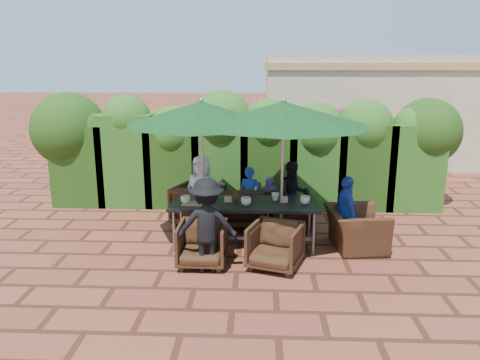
{
  "coord_description": "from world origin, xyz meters",
  "views": [
    {
      "loc": [
        0.33,
        -7.46,
        3.01
      ],
      "look_at": [
        -0.02,
        0.4,
        1.02
      ],
      "focal_mm": 35.0,
      "sensor_mm": 36.0,
      "label": 1
    }
  ],
  "objects_px": {
    "chair_far_mid": "(240,204)",
    "chair_near_right": "(275,244)",
    "dining_table": "(244,206)",
    "umbrella_left": "(201,113)",
    "chair_end_right": "(356,222)",
    "umbrella_right": "(283,114)",
    "chair_near_left": "(202,242)",
    "chair_far_right": "(291,208)",
    "chair_far_left": "(198,203)"
  },
  "relations": [
    {
      "from": "umbrella_right",
      "to": "chair_far_left",
      "type": "height_order",
      "value": "umbrella_right"
    },
    {
      "from": "chair_far_mid",
      "to": "chair_near_right",
      "type": "bearing_deg",
      "value": 104.46
    },
    {
      "from": "chair_near_left",
      "to": "chair_near_right",
      "type": "height_order",
      "value": "chair_near_right"
    },
    {
      "from": "umbrella_right",
      "to": "chair_near_left",
      "type": "distance_m",
      "value": 2.38
    },
    {
      "from": "chair_near_right",
      "to": "chair_far_mid",
      "type": "bearing_deg",
      "value": 127.04
    },
    {
      "from": "umbrella_left",
      "to": "chair_far_mid",
      "type": "height_order",
      "value": "umbrella_left"
    },
    {
      "from": "dining_table",
      "to": "chair_far_mid",
      "type": "bearing_deg",
      "value": 96.69
    },
    {
      "from": "chair_far_right",
      "to": "chair_near_right",
      "type": "xyz_separation_m",
      "value": [
        -0.34,
        -1.76,
        -0.0
      ]
    },
    {
      "from": "chair_far_mid",
      "to": "umbrella_left",
      "type": "bearing_deg",
      "value": 54.69
    },
    {
      "from": "chair_end_right",
      "to": "umbrella_right",
      "type": "bearing_deg",
      "value": 80.71
    },
    {
      "from": "umbrella_left",
      "to": "chair_far_left",
      "type": "height_order",
      "value": "umbrella_left"
    },
    {
      "from": "chair_far_mid",
      "to": "chair_near_right",
      "type": "distance_m",
      "value": 1.97
    },
    {
      "from": "dining_table",
      "to": "chair_far_left",
      "type": "bearing_deg",
      "value": 132.54
    },
    {
      "from": "umbrella_right",
      "to": "chair_near_right",
      "type": "bearing_deg",
      "value": -97.7
    },
    {
      "from": "chair_near_left",
      "to": "chair_end_right",
      "type": "xyz_separation_m",
      "value": [
        2.46,
        0.79,
        0.07
      ]
    },
    {
      "from": "chair_near_left",
      "to": "chair_near_right",
      "type": "xyz_separation_m",
      "value": [
        1.1,
        -0.04,
        0.01
      ]
    },
    {
      "from": "dining_table",
      "to": "chair_near_right",
      "type": "height_order",
      "value": "chair_near_right"
    },
    {
      "from": "dining_table",
      "to": "umbrella_left",
      "type": "distance_m",
      "value": 1.69
    },
    {
      "from": "umbrella_right",
      "to": "chair_far_right",
      "type": "distance_m",
      "value": 2.04
    },
    {
      "from": "dining_table",
      "to": "chair_near_right",
      "type": "relative_size",
      "value": 3.25
    },
    {
      "from": "dining_table",
      "to": "umbrella_left",
      "type": "relative_size",
      "value": 0.99
    },
    {
      "from": "chair_near_right",
      "to": "chair_end_right",
      "type": "height_order",
      "value": "chair_end_right"
    },
    {
      "from": "chair_far_left",
      "to": "chair_end_right",
      "type": "distance_m",
      "value": 2.94
    },
    {
      "from": "chair_far_left",
      "to": "chair_far_right",
      "type": "relative_size",
      "value": 1.12
    },
    {
      "from": "chair_near_left",
      "to": "chair_near_right",
      "type": "bearing_deg",
      "value": -0.92
    },
    {
      "from": "dining_table",
      "to": "chair_far_left",
      "type": "relative_size",
      "value": 2.87
    },
    {
      "from": "chair_far_mid",
      "to": "chair_far_right",
      "type": "distance_m",
      "value": 0.96
    },
    {
      "from": "chair_far_left",
      "to": "chair_far_mid",
      "type": "xyz_separation_m",
      "value": [
        0.79,
        0.0,
        -0.01
      ]
    },
    {
      "from": "chair_near_left",
      "to": "dining_table",
      "type": "bearing_deg",
      "value": 55.26
    },
    {
      "from": "chair_end_right",
      "to": "chair_near_left",
      "type": "bearing_deg",
      "value": 101.78
    },
    {
      "from": "umbrella_left",
      "to": "chair_near_right",
      "type": "xyz_separation_m",
      "value": [
        1.19,
        -0.93,
        -1.84
      ]
    },
    {
      "from": "chair_near_right",
      "to": "chair_end_right",
      "type": "relative_size",
      "value": 0.74
    },
    {
      "from": "umbrella_left",
      "to": "chair_far_left",
      "type": "bearing_deg",
      "value": 102.77
    },
    {
      "from": "dining_table",
      "to": "chair_end_right",
      "type": "xyz_separation_m",
      "value": [
        1.85,
        -0.05,
        -0.23
      ]
    },
    {
      "from": "dining_table",
      "to": "chair_near_left",
      "type": "distance_m",
      "value": 1.08
    },
    {
      "from": "umbrella_right",
      "to": "chair_far_mid",
      "type": "bearing_deg",
      "value": 127.0
    },
    {
      "from": "umbrella_left",
      "to": "chair_near_left",
      "type": "height_order",
      "value": "umbrella_left"
    },
    {
      "from": "chair_far_right",
      "to": "chair_near_left",
      "type": "bearing_deg",
      "value": 43.27
    },
    {
      "from": "chair_far_right",
      "to": "chair_end_right",
      "type": "distance_m",
      "value": 1.37
    },
    {
      "from": "umbrella_right",
      "to": "chair_far_right",
      "type": "height_order",
      "value": "umbrella_right"
    },
    {
      "from": "chair_near_left",
      "to": "chair_end_right",
      "type": "distance_m",
      "value": 2.58
    },
    {
      "from": "umbrella_left",
      "to": "umbrella_right",
      "type": "height_order",
      "value": "same"
    },
    {
      "from": "umbrella_right",
      "to": "chair_far_left",
      "type": "distance_m",
      "value": 2.54
    },
    {
      "from": "chair_far_right",
      "to": "chair_end_right",
      "type": "relative_size",
      "value": 0.75
    },
    {
      "from": "chair_far_mid",
      "to": "chair_end_right",
      "type": "distance_m",
      "value": 2.23
    },
    {
      "from": "umbrella_right",
      "to": "chair_far_left",
      "type": "bearing_deg",
      "value": 147.51
    },
    {
      "from": "dining_table",
      "to": "umbrella_right",
      "type": "bearing_deg",
      "value": 1.5
    },
    {
      "from": "umbrella_right",
      "to": "chair_far_right",
      "type": "bearing_deg",
      "value": 75.41
    },
    {
      "from": "umbrella_left",
      "to": "chair_end_right",
      "type": "relative_size",
      "value": 2.44
    },
    {
      "from": "chair_far_right",
      "to": "chair_end_right",
      "type": "bearing_deg",
      "value": 130.78
    }
  ]
}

